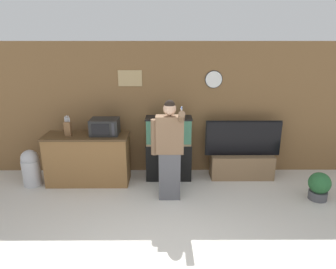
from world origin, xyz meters
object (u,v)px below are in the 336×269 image
at_px(knife_block, 68,128).
at_px(potted_plant, 319,186).
at_px(tv_on_stand, 242,161).
at_px(person_standing, 169,149).
at_px(trash_bin, 31,167).
at_px(aquarium_on_stand, 169,148).
at_px(microwave, 105,127).
at_px(counter_island, 88,159).

relative_size(knife_block, potted_plant, 0.76).
height_order(tv_on_stand, person_standing, person_standing).
bearing_deg(trash_bin, potted_plant, -6.39).
bearing_deg(knife_block, trash_bin, -174.99).
height_order(knife_block, trash_bin, knife_block).
xyz_separation_m(aquarium_on_stand, potted_plant, (2.55, -0.86, -0.37)).
relative_size(person_standing, trash_bin, 2.48).
xyz_separation_m(microwave, knife_block, (-0.65, -0.08, -0.01)).
distance_m(microwave, potted_plant, 3.88).
relative_size(knife_block, person_standing, 0.21).
distance_m(counter_island, microwave, 0.71).
xyz_separation_m(microwave, trash_bin, (-1.39, -0.14, -0.75)).
distance_m(aquarium_on_stand, potted_plant, 2.71).
relative_size(aquarium_on_stand, trash_bin, 1.79).
bearing_deg(tv_on_stand, aquarium_on_stand, -178.70).
bearing_deg(person_standing, potted_plant, -1.46).
distance_m(microwave, aquarium_on_stand, 1.28).
height_order(counter_island, aquarium_on_stand, aquarium_on_stand).
distance_m(counter_island, person_standing, 1.69).
xyz_separation_m(aquarium_on_stand, person_standing, (-0.00, -0.79, 0.27)).
distance_m(counter_island, aquarium_on_stand, 1.54).
distance_m(counter_island, knife_block, 0.69).
bearing_deg(microwave, potted_plant, -10.90).
relative_size(counter_island, potted_plant, 3.21).
relative_size(tv_on_stand, person_standing, 0.85).
height_order(aquarium_on_stand, potted_plant, aquarium_on_stand).
distance_m(microwave, trash_bin, 1.59).
relative_size(counter_island, tv_on_stand, 1.06).
xyz_separation_m(counter_island, trash_bin, (-1.05, -0.11, -0.13)).
xyz_separation_m(counter_island, person_standing, (1.52, -0.61, 0.42)).
bearing_deg(aquarium_on_stand, person_standing, -90.07).
xyz_separation_m(knife_block, person_standing, (1.83, -0.57, -0.20)).
bearing_deg(knife_block, aquarium_on_stand, 6.81).
distance_m(knife_block, tv_on_stand, 3.36).
bearing_deg(aquarium_on_stand, potted_plant, -18.58).
distance_m(knife_block, person_standing, 1.92).
bearing_deg(person_standing, trash_bin, 168.81).
xyz_separation_m(microwave, aquarium_on_stand, (1.17, 0.14, -0.48)).
xyz_separation_m(counter_island, knife_block, (-0.31, -0.04, 0.61)).
height_order(aquarium_on_stand, trash_bin, aquarium_on_stand).
height_order(counter_island, trash_bin, counter_island).
relative_size(microwave, tv_on_stand, 0.35).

